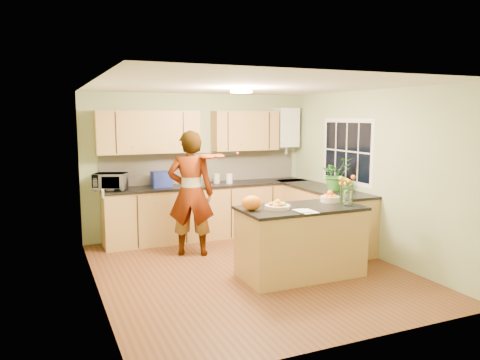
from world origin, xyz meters
name	(u,v)px	position (x,y,z in m)	size (l,w,h in m)	color
floor	(250,271)	(0.00, 0.00, 0.00)	(4.50, 4.50, 0.00)	#543018
ceiling	(250,86)	(0.00, 0.00, 2.50)	(4.00, 4.50, 0.02)	silver
wall_back	(197,165)	(0.00, 2.25, 1.25)	(4.00, 0.02, 2.50)	#9AAB7A
wall_front	(354,213)	(0.00, -2.25, 1.25)	(4.00, 0.02, 2.50)	#9AAB7A
wall_left	(95,190)	(-2.00, 0.00, 1.25)	(0.02, 4.50, 2.50)	#9AAB7A
wall_right	(371,174)	(2.00, 0.00, 1.25)	(0.02, 4.50, 2.50)	#9AAB7A
back_counter	(209,211)	(0.10, 1.95, 0.47)	(3.64, 0.62, 0.94)	#AB8144
right_counter	(321,215)	(1.70, 0.85, 0.47)	(0.62, 2.24, 0.94)	#AB8144
splashback	(203,168)	(0.10, 2.23, 1.20)	(3.60, 0.02, 0.52)	beige
upper_cabinets	(190,131)	(-0.18, 2.08, 1.85)	(3.20, 0.34, 0.70)	#AB8144
boiler	(286,128)	(1.70, 2.09, 1.90)	(0.40, 0.30, 0.86)	white
window_right	(347,151)	(1.99, 0.60, 1.55)	(0.01, 1.30, 1.05)	white
light_switch	(103,194)	(-1.99, -0.60, 1.30)	(0.02, 0.09, 0.09)	white
ceiling_lamp	(241,90)	(0.00, 0.30, 2.46)	(0.30, 0.30, 0.07)	#FFEABF
peninsula_island	(301,241)	(0.54, -0.42, 0.47)	(1.63, 0.83, 0.93)	#AB8144
fruit_dish	(278,205)	(0.19, -0.42, 0.98)	(0.33, 0.33, 0.11)	beige
orange_bowl	(330,197)	(1.09, -0.27, 1.00)	(0.26, 0.26, 0.15)	beige
flower_vase	(348,183)	(1.14, -0.60, 1.24)	(0.25, 0.25, 0.46)	silver
orange_bag	(252,203)	(-0.15, -0.37, 1.03)	(0.25, 0.21, 0.19)	orange
papers	(307,211)	(0.44, -0.72, 0.94)	(0.21, 0.28, 0.01)	white
violinist	(191,193)	(-0.50, 1.06, 0.95)	(0.69, 0.46, 1.90)	tan
violin	(208,156)	(-0.30, 0.84, 1.52)	(0.61, 0.24, 0.12)	#4E1704
microwave	(110,182)	(-1.56, 1.94, 1.08)	(0.49, 0.33, 0.27)	white
blue_box	(162,179)	(-0.72, 1.97, 1.07)	(0.32, 0.24, 0.26)	navy
kettle	(200,177)	(-0.04, 1.98, 1.07)	(0.17, 0.17, 0.32)	silver
jar_cream	(217,178)	(0.27, 2.00, 1.02)	(0.11, 0.11, 0.17)	beige
jar_white	(229,179)	(0.46, 1.88, 1.02)	(0.11, 0.11, 0.17)	white
potted_plant	(336,174)	(1.70, 0.47, 1.20)	(0.48, 0.41, 0.53)	#2E7025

